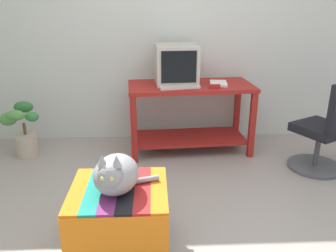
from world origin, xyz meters
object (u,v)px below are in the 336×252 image
Objects in this scene: ottoman_with_blanket at (120,219)px; office_chair at (326,133)px; desk at (190,106)px; stapler at (215,86)px; keyboard at (179,87)px; potted_plant at (23,132)px; tv_monitor at (176,65)px; cat at (116,174)px; book at (218,83)px.

office_chair reaches higher than ottoman_with_blanket.
stapler is (0.22, -0.18, 0.26)m from desk.
potted_plant is at bearing 168.56° from keyboard.
tv_monitor is at bearing 85.84° from keyboard.
stapler is (0.37, -0.25, -0.17)m from tv_monitor.
stapler reaches higher than cat.
office_chair is (1.37, -0.62, -0.54)m from tv_monitor.
cat is at bearing -109.47° from tv_monitor.
cat is (-0.47, -1.69, -0.36)m from tv_monitor.
ottoman_with_blanket is at bearing -109.60° from tv_monitor.
tv_monitor is 1.97× the size of book.
keyboard is 1.57m from cat.
desk is at bearing 68.86° from ottoman_with_blanket.
potted_plant is at bearing -37.38° from office_chair.
stapler reaches higher than potted_plant.
ottoman_with_blanket is 5.52× the size of stapler.
tv_monitor reaches higher than ottoman_with_blanket.
keyboard is 0.35m from stapler.
ottoman_with_blanket is at bearing 88.43° from cat.
book is 0.40× the size of ottoman_with_blanket.
tv_monitor is 0.28m from keyboard.
ottoman_with_blanket is (-0.49, -1.45, -0.52)m from keyboard.
stapler is at bearing -43.63° from desk.
potted_plant is at bearing -170.90° from book.
potted_plant is 5.18× the size of stapler.
tv_monitor is 0.48m from stapler.
book is at bearing -24.65° from stapler.
potted_plant reaches higher than ottoman_with_blanket.
book is (0.44, -0.09, -0.18)m from tv_monitor.
ottoman_with_blanket is 1.72m from stapler.
book is 2.21× the size of stapler.
keyboard is (-0.13, -0.14, 0.25)m from desk.
desk is at bearing -27.62° from tv_monitor.
office_chair reaches higher than stapler.
cat is 0.74× the size of potted_plant.
stapler is (0.83, 1.41, 0.53)m from ottoman_with_blanket.
ottoman_with_blanket is (-0.90, -1.56, -0.52)m from book.
stapler reaches higher than book.
desk is 3.13× the size of cat.
ottoman_with_blanket is 1.43× the size of cat.
keyboard is at bearing -88.28° from tv_monitor.
stapler is at bearing -2.44° from potted_plant.
keyboard is 1.65× the size of book.
potted_plant is (-2.03, -0.07, -0.48)m from book.
office_chair reaches higher than desk.
office_chair reaches higher than keyboard.
keyboard is 1.61m from ottoman_with_blanket.
office_chair is at bearing -28.44° from desk.
desk is 0.46m from tv_monitor.
ottoman_with_blanket is (-0.46, -1.66, -0.70)m from tv_monitor.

